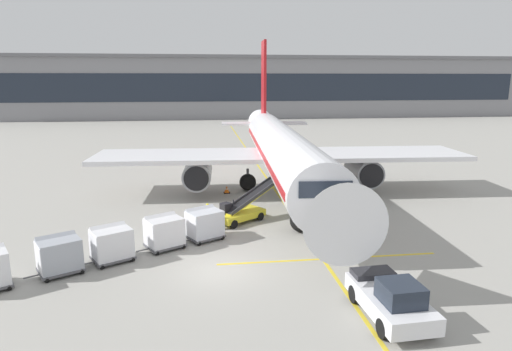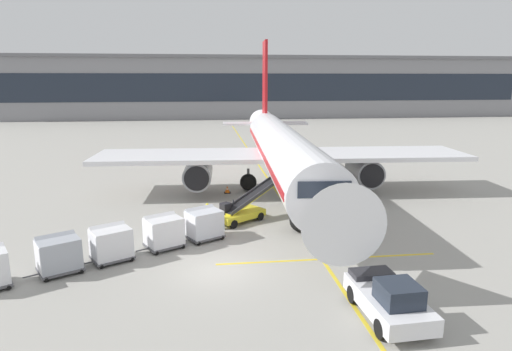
# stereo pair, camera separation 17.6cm
# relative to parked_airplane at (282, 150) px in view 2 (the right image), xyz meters

# --- Properties ---
(ground_plane) EXTENTS (600.00, 600.00, 0.00)m
(ground_plane) POSITION_rel_parked_airplane_xyz_m (-6.02, -15.12, -3.65)
(ground_plane) COLOR #9E9B93
(parked_airplane) EXTENTS (30.97, 40.45, 13.72)m
(parked_airplane) POSITION_rel_parked_airplane_xyz_m (0.00, 0.00, 0.00)
(parked_airplane) COLOR white
(parked_airplane) RESTS_ON ground
(belt_loader) EXTENTS (5.12, 4.24, 2.66)m
(belt_loader) POSITION_rel_parked_airplane_xyz_m (-3.97, -7.30, -2.84)
(belt_loader) COLOR gold
(belt_loader) RESTS_ON ground
(baggage_cart_lead) EXTENTS (2.77, 2.37, 1.91)m
(baggage_cart_lead) POSITION_rel_parked_airplane_xyz_m (-6.60, -10.49, -2.65)
(baggage_cart_lead) COLOR #515156
(baggage_cart_lead) RESTS_ON ground
(baggage_cart_second) EXTENTS (2.77, 2.37, 1.91)m
(baggage_cart_second) POSITION_rel_parked_airplane_xyz_m (-8.89, -11.65, -2.65)
(baggage_cart_second) COLOR #515156
(baggage_cart_second) RESTS_ON ground
(baggage_cart_third) EXTENTS (2.77, 2.37, 1.91)m
(baggage_cart_third) POSITION_rel_parked_airplane_xyz_m (-11.49, -13.14, -2.65)
(baggage_cart_third) COLOR #515156
(baggage_cart_third) RESTS_ON ground
(baggage_cart_fourth) EXTENTS (2.77, 2.37, 1.91)m
(baggage_cart_fourth) POSITION_rel_parked_airplane_xyz_m (-13.77, -14.37, -2.65)
(baggage_cart_fourth) COLOR #515156
(baggage_cart_fourth) RESTS_ON ground
(pushback_tug) EXTENTS (2.32, 4.50, 1.83)m
(pushback_tug) POSITION_rel_parked_airplane_xyz_m (0.70, -20.45, -2.83)
(pushback_tug) COLOR silver
(pushback_tug) RESTS_ON ground
(ground_crew_by_loader) EXTENTS (0.43, 0.46, 1.74)m
(ground_crew_by_loader) POSITION_rel_parked_airplane_xyz_m (-6.23, -10.95, -2.66)
(ground_crew_by_loader) COLOR #514C42
(ground_crew_by_loader) RESTS_ON ground
(ground_crew_by_carts) EXTENTS (0.42, 0.48, 1.74)m
(ground_crew_by_carts) POSITION_rel_parked_airplane_xyz_m (-6.35, -8.82, -2.66)
(ground_crew_by_carts) COLOR #514C42
(ground_crew_by_carts) RESTS_ON ground
(safety_cone_engine_keepout) EXTENTS (0.54, 0.54, 0.62)m
(safety_cone_engine_keepout) POSITION_rel_parked_airplane_xyz_m (-4.58, 0.30, -3.36)
(safety_cone_engine_keepout) COLOR black
(safety_cone_engine_keepout) RESTS_ON ground
(apron_guidance_line_lead_in) EXTENTS (0.20, 110.00, 0.01)m
(apron_guidance_line_lead_in) POSITION_rel_parked_airplane_xyz_m (-0.36, -0.72, -3.65)
(apron_guidance_line_lead_in) COLOR yellow
(apron_guidance_line_lead_in) RESTS_ON ground
(apron_guidance_line_stop_bar) EXTENTS (12.00, 0.20, 0.01)m
(apron_guidance_line_stop_bar) POSITION_rel_parked_airplane_xyz_m (-0.04, -14.36, -3.65)
(apron_guidance_line_stop_bar) COLOR yellow
(apron_guidance_line_stop_bar) RESTS_ON ground
(terminal_building) EXTENTS (135.64, 21.41, 14.91)m
(terminal_building) POSITION_rel_parked_airplane_xyz_m (5.83, 79.21, 3.75)
(terminal_building) COLOR gray
(terminal_building) RESTS_ON ground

